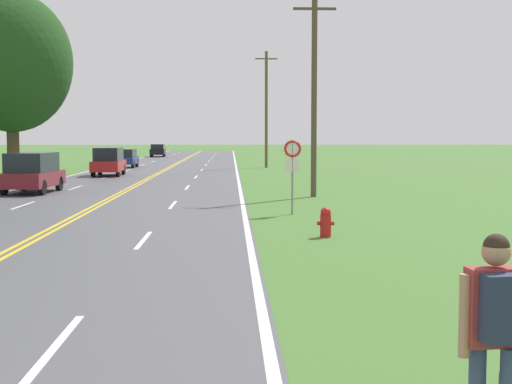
# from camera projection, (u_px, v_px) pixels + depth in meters

# --- Properties ---
(hitchhiker_person) EXTENTS (0.61, 0.44, 1.81)m
(hitchhiker_person) POSITION_uv_depth(u_px,v_px,m) (497.00, 319.00, 5.82)
(hitchhiker_person) COLOR #38476B
(hitchhiker_person) RESTS_ON ground
(fire_hydrant) EXTENTS (0.44, 0.28, 0.77)m
(fire_hydrant) POSITION_uv_depth(u_px,v_px,m) (326.00, 222.00, 18.29)
(fire_hydrant) COLOR red
(fire_hydrant) RESTS_ON ground
(traffic_sign) EXTENTS (0.60, 0.10, 2.47)m
(traffic_sign) POSITION_uv_depth(u_px,v_px,m) (292.00, 158.00, 23.45)
(traffic_sign) COLOR gray
(traffic_sign) RESTS_ON ground
(utility_pole_midground) EXTENTS (1.80, 0.24, 8.49)m
(utility_pole_midground) POSITION_uv_depth(u_px,v_px,m) (314.00, 93.00, 29.98)
(utility_pole_midground) COLOR brown
(utility_pole_midground) RESTS_ON ground
(utility_pole_far) EXTENTS (1.80, 0.24, 9.37)m
(utility_pole_far) POSITION_uv_depth(u_px,v_px,m) (266.00, 108.00, 57.63)
(utility_pole_far) COLOR brown
(utility_pole_far) RESTS_ON ground
(tree_mid_treeline) EXTENTS (7.23, 7.23, 11.12)m
(tree_mid_treeline) POSITION_uv_depth(u_px,v_px,m) (11.00, 62.00, 42.38)
(tree_mid_treeline) COLOR #473828
(tree_mid_treeline) RESTS_ON ground
(car_maroon_suv_mid_far) EXTENTS (2.07, 4.26, 1.83)m
(car_maroon_suv_mid_far) POSITION_uv_depth(u_px,v_px,m) (32.00, 172.00, 32.27)
(car_maroon_suv_mid_far) COLOR black
(car_maroon_suv_mid_far) RESTS_ON ground
(car_red_suv_receding) EXTENTS (1.84, 4.30, 1.83)m
(car_red_suv_receding) POSITION_uv_depth(u_px,v_px,m) (109.00, 161.00, 46.01)
(car_red_suv_receding) COLOR black
(car_red_suv_receding) RESTS_ON ground
(car_dark_blue_hatchback_distant) EXTENTS (1.86, 3.54, 1.51)m
(car_dark_blue_hatchback_distant) POSITION_uv_depth(u_px,v_px,m) (125.00, 158.00, 57.72)
(car_dark_blue_hatchback_distant) COLOR black
(car_dark_blue_hatchback_distant) RESTS_ON ground
(car_black_suv_horizon) EXTENTS (1.93, 4.87, 1.55)m
(car_black_suv_horizon) POSITION_uv_depth(u_px,v_px,m) (158.00, 150.00, 87.19)
(car_black_suv_horizon) COLOR black
(car_black_suv_horizon) RESTS_ON ground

